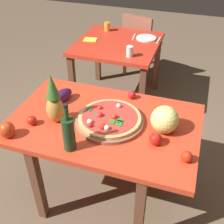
# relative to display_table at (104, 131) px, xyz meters

# --- Properties ---
(ground_plane) EXTENTS (10.00, 10.00, 0.00)m
(ground_plane) POSITION_rel_display_table_xyz_m (0.00, 0.00, -0.65)
(ground_plane) COLOR brown
(display_table) EXTENTS (1.30, 0.83, 0.74)m
(display_table) POSITION_rel_display_table_xyz_m (0.00, 0.00, 0.00)
(display_table) COLOR brown
(display_table) RESTS_ON ground_plane
(background_table) EXTENTS (0.87, 0.89, 0.74)m
(background_table) POSITION_rel_display_table_xyz_m (-0.32, 1.34, -0.02)
(background_table) COLOR brown
(background_table) RESTS_ON ground_plane
(dining_chair) EXTENTS (0.49, 0.49, 0.85)m
(dining_chair) POSITION_rel_display_table_xyz_m (-0.22, 2.01, -0.16)
(dining_chair) COLOR #8D5C43
(dining_chair) RESTS_ON ground_plane
(pizza_board) EXTENTS (0.47, 0.47, 0.02)m
(pizza_board) POSITION_rel_display_table_xyz_m (0.04, 0.00, 0.10)
(pizza_board) COLOR #8D5C43
(pizza_board) RESTS_ON display_table
(pizza) EXTENTS (0.43, 0.43, 0.06)m
(pizza) POSITION_rel_display_table_xyz_m (0.04, -0.00, 0.13)
(pizza) COLOR tan
(pizza) RESTS_ON pizza_board
(wine_bottle) EXTENTS (0.08, 0.08, 0.33)m
(wine_bottle) POSITION_rel_display_table_xyz_m (-0.10, -0.32, 0.21)
(wine_bottle) COLOR #1D381D
(wine_bottle) RESTS_ON display_table
(pineapple_left) EXTENTS (0.12, 0.12, 0.36)m
(pineapple_left) POSITION_rel_display_table_xyz_m (-0.31, -0.10, 0.25)
(pineapple_left) COLOR #B88736
(pineapple_left) RESTS_ON display_table
(melon) EXTENTS (0.18, 0.18, 0.18)m
(melon) POSITION_rel_display_table_xyz_m (0.41, 0.03, 0.18)
(melon) COLOR #E9E173
(melon) RESTS_ON display_table
(bell_pepper) EXTENTS (0.10, 0.10, 0.11)m
(bell_pepper) POSITION_rel_display_table_xyz_m (-0.53, -0.34, 0.14)
(bell_pepper) COLOR red
(bell_pepper) RESTS_ON display_table
(eggplant) EXTENTS (0.15, 0.22, 0.09)m
(eggplant) POSITION_rel_display_table_xyz_m (-0.38, 0.13, 0.13)
(eggplant) COLOR #411443
(eggplant) RESTS_ON display_table
(tomato_beside_pepper) EXTENTS (0.06, 0.06, 0.06)m
(tomato_beside_pepper) POSITION_rel_display_table_xyz_m (0.11, 0.33, 0.12)
(tomato_beside_pepper) COLOR red
(tomato_beside_pepper) RESTS_ON display_table
(tomato_near_board) EXTENTS (0.06, 0.06, 0.06)m
(tomato_near_board) POSITION_rel_display_table_xyz_m (-0.44, -0.18, 0.12)
(tomato_near_board) COLOR red
(tomato_near_board) RESTS_ON display_table
(tomato_by_bottle) EXTENTS (0.07, 0.07, 0.07)m
(tomato_by_bottle) POSITION_rel_display_table_xyz_m (0.58, -0.20, 0.12)
(tomato_by_bottle) COLOR red
(tomato_by_bottle) RESTS_ON display_table
(tomato_at_corner) EXTENTS (0.08, 0.08, 0.08)m
(tomato_at_corner) POSITION_rel_display_table_xyz_m (0.38, -0.12, 0.13)
(tomato_at_corner) COLOR red
(tomato_at_corner) RESTS_ON display_table
(drinking_glass_juice) EXTENTS (0.07, 0.07, 0.10)m
(drinking_glass_juice) POSITION_rel_display_table_xyz_m (-0.53, 1.62, 0.14)
(drinking_glass_juice) COLOR orange
(drinking_glass_juice) RESTS_ON background_table
(drinking_glass_water) EXTENTS (0.07, 0.07, 0.10)m
(drinking_glass_water) POSITION_rel_display_table_xyz_m (-0.10, 1.04, 0.14)
(drinking_glass_water) COLOR silver
(drinking_glass_water) RESTS_ON background_table
(dinner_plate) EXTENTS (0.22, 0.22, 0.02)m
(dinner_plate) POSITION_rel_display_table_xyz_m (-0.05, 1.52, 0.10)
(dinner_plate) COLOR white
(dinner_plate) RESTS_ON background_table
(fork_utensil) EXTENTS (0.03, 0.18, 0.01)m
(fork_utensil) POSITION_rel_display_table_xyz_m (-0.19, 1.52, 0.09)
(fork_utensil) COLOR silver
(fork_utensil) RESTS_ON background_table
(knife_utensil) EXTENTS (0.02, 0.18, 0.01)m
(knife_utensil) POSITION_rel_display_table_xyz_m (0.09, 1.52, 0.09)
(knife_utensil) COLOR silver
(knife_utensil) RESTS_ON background_table
(napkin_folded) EXTENTS (0.16, 0.14, 0.01)m
(napkin_folded) POSITION_rel_display_table_xyz_m (-0.62, 1.30, 0.09)
(napkin_folded) COLOR yellow
(napkin_folded) RESTS_ON background_table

